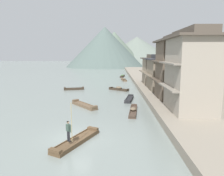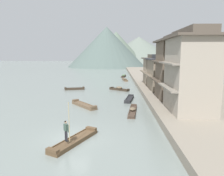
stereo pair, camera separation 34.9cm
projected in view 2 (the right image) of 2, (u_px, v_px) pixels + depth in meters
name	position (u px, v px, depth m)	size (l,w,h in m)	color
ground_plane	(74.00, 138.00, 17.32)	(400.00, 400.00, 0.00)	gray
riverbank_right	(176.00, 84.00, 46.40)	(18.00, 110.00, 0.80)	gray
boat_foreground_poled	(74.00, 141.00, 16.36)	(3.25, 5.08, 0.48)	brown
boatman_person	(66.00, 128.00, 15.30)	(0.50, 0.41, 3.04)	black
boat_moored_nearest	(133.00, 111.00, 24.86)	(1.53, 5.44, 0.62)	#423328
boat_moored_second	(119.00, 89.00, 40.24)	(3.97, 3.31, 0.74)	#33281E
boat_moored_third	(124.00, 76.00, 64.25)	(1.78, 5.41, 0.73)	#33281E
boat_moored_far	(129.00, 99.00, 31.49)	(1.77, 4.72, 0.48)	#232326
boat_midriver_drifting	(75.00, 89.00, 40.95)	(4.01, 1.82, 0.51)	#33281E
boat_midriver_upstream	(84.00, 105.00, 27.67)	(3.98, 4.52, 0.56)	brown
boat_upstream_distant	(125.00, 80.00, 54.99)	(1.48, 4.12, 0.68)	brown
house_waterfront_nearest	(190.00, 72.00, 21.98)	(5.19, 7.23, 8.74)	gray
house_waterfront_second	(179.00, 68.00, 28.47)	(6.65, 6.03, 8.74)	brown
house_waterfront_tall	(163.00, 72.00, 36.12)	(5.77, 8.20, 6.14)	#7F705B
house_waterfront_narrow	(156.00, 69.00, 43.21)	(5.92, 6.09, 6.14)	gray
hill_far_west	(107.00, 47.00, 115.61)	(43.55, 43.55, 22.09)	#4C5B56
hill_far_centre	(116.00, 49.00, 127.53)	(38.41, 38.41, 20.69)	#5B6B5B
hill_far_east	(139.00, 51.00, 141.30)	(62.58, 62.58, 18.79)	slate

